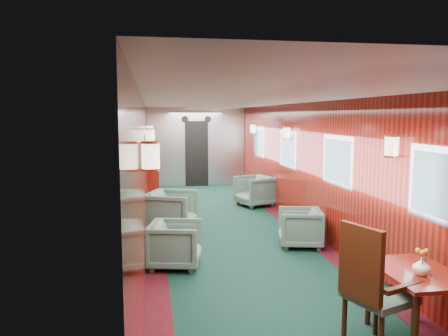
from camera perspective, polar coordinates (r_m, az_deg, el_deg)
name	(u,v)px	position (r m, az deg, el deg)	size (l,w,h in m)	color
room	(232,146)	(7.57, 1.07, 2.90)	(12.00, 12.10, 2.40)	#0C2D23
bulkhead	(196,148)	(13.44, -3.63, 2.69)	(2.98, 0.17, 2.39)	silver
windows_right	(309,154)	(8.22, 10.98, 1.80)	(0.02, 8.60, 0.80)	silver
wall_sconces	(226,136)	(8.11, 0.33, 4.26)	(2.97, 7.97, 0.25)	beige
dining_table	(417,282)	(4.62, 23.89, -13.45)	(0.67, 0.95, 0.71)	maroon
side_chair	(371,284)	(4.25, 18.67, -14.19)	(0.68, 0.70, 1.21)	#1B4038
credenza	(153,181)	(11.74, -9.23, -1.62)	(0.30, 0.97, 1.14)	maroon
flower_vase	(422,266)	(4.45, 24.40, -11.59)	(0.16, 0.16, 0.16)	white
armchair_left_near	(176,244)	(6.37, -6.34, -9.88)	(0.70, 0.72, 0.66)	#1B4038
armchair_left_far	(172,212)	(8.16, -6.85, -5.71)	(0.83, 0.85, 0.78)	#1B4038
armchair_right_near	(300,228)	(7.39, 9.89, -7.68)	(0.67, 0.69, 0.63)	#1B4038
armchair_right_far	(255,191)	(10.50, 4.04, -3.01)	(0.77, 0.80, 0.72)	#1B4038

